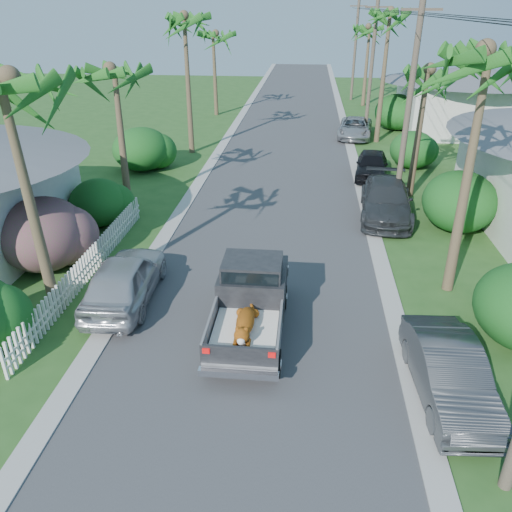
# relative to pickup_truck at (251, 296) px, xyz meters

# --- Properties ---
(ground) EXTENTS (120.00, 120.00, 0.00)m
(ground) POSITION_rel_pickup_truck_xyz_m (0.05, -3.05, -1.01)
(ground) COLOR #28511E
(ground) RESTS_ON ground
(road) EXTENTS (8.00, 100.00, 0.02)m
(road) POSITION_rel_pickup_truck_xyz_m (0.05, 21.95, -1.00)
(road) COLOR #38383A
(road) RESTS_ON ground
(curb_left) EXTENTS (0.60, 100.00, 0.06)m
(curb_left) POSITION_rel_pickup_truck_xyz_m (-4.25, 21.95, -0.98)
(curb_left) COLOR #A5A39E
(curb_left) RESTS_ON ground
(curb_right) EXTENTS (0.60, 100.00, 0.06)m
(curb_right) POSITION_rel_pickup_truck_xyz_m (4.35, 21.95, -0.98)
(curb_right) COLOR #A5A39E
(curb_right) RESTS_ON ground
(pickup_truck) EXTENTS (1.98, 5.12, 2.06)m
(pickup_truck) POSITION_rel_pickup_truck_xyz_m (0.00, 0.00, 0.00)
(pickup_truck) COLOR black
(pickup_truck) RESTS_ON ground
(parked_car_rn) EXTENTS (1.72, 4.26, 1.38)m
(parked_car_rn) POSITION_rel_pickup_truck_xyz_m (5.05, -2.53, -0.32)
(parked_car_rn) COLOR #333639
(parked_car_rn) RESTS_ON ground
(parked_car_rm) EXTENTS (2.64, 5.51, 1.55)m
(parked_car_rm) POSITION_rel_pickup_truck_xyz_m (5.05, 9.08, -0.24)
(parked_car_rm) COLOR #2F3234
(parked_car_rm) RESTS_ON ground
(parked_car_rf) EXTENTS (2.19, 4.33, 1.42)m
(parked_car_rf) POSITION_rel_pickup_truck_xyz_m (5.02, 14.77, -0.30)
(parked_car_rf) COLOR black
(parked_car_rf) RESTS_ON ground
(parked_car_rd) EXTENTS (2.88, 5.12, 1.35)m
(parked_car_rd) POSITION_rel_pickup_truck_xyz_m (4.80, 23.99, -0.33)
(parked_car_rd) COLOR #9C9EA3
(parked_car_rd) RESTS_ON ground
(parked_car_ln) EXTENTS (2.04, 4.69, 1.57)m
(parked_car_ln) POSITION_rel_pickup_truck_xyz_m (-4.16, 0.96, -0.22)
(parked_car_ln) COLOR #B4B5BB
(parked_car_ln) RESTS_ON ground
(palm_l_a) EXTENTS (4.40, 4.40, 8.20)m
(palm_l_a) POSITION_rel_pickup_truck_xyz_m (-6.15, -0.05, 5.92)
(palm_l_a) COLOR brown
(palm_l_a) RESTS_ON ground
(palm_l_b) EXTENTS (4.40, 4.40, 7.40)m
(palm_l_b) POSITION_rel_pickup_truck_xyz_m (-6.75, 8.95, 5.14)
(palm_l_b) COLOR brown
(palm_l_b) RESTS_ON ground
(palm_l_c) EXTENTS (4.40, 4.40, 9.20)m
(palm_l_c) POSITION_rel_pickup_truck_xyz_m (-5.95, 18.95, 6.90)
(palm_l_c) COLOR brown
(palm_l_c) RESTS_ON ground
(palm_l_d) EXTENTS (4.40, 4.40, 7.70)m
(palm_l_d) POSITION_rel_pickup_truck_xyz_m (-6.45, 30.95, 5.43)
(palm_l_d) COLOR brown
(palm_l_d) RESTS_ON ground
(palm_r_a) EXTENTS (4.40, 4.40, 8.70)m
(palm_r_a) POSITION_rel_pickup_truck_xyz_m (6.35, 2.95, 6.41)
(palm_r_a) COLOR brown
(palm_r_a) RESTS_ON ground
(palm_r_b) EXTENTS (4.40, 4.40, 7.20)m
(palm_r_b) POSITION_rel_pickup_truck_xyz_m (6.65, 11.95, 4.94)
(palm_r_b) COLOR brown
(palm_r_b) RESTS_ON ground
(palm_r_c) EXTENTS (4.40, 4.40, 9.40)m
(palm_r_c) POSITION_rel_pickup_truck_xyz_m (6.25, 22.95, 7.10)
(palm_r_c) COLOR brown
(palm_r_c) RESTS_ON ground
(palm_r_d) EXTENTS (4.40, 4.40, 8.00)m
(palm_r_d) POSITION_rel_pickup_truck_xyz_m (6.55, 36.95, 5.73)
(palm_r_d) COLOR brown
(palm_r_d) RESTS_ON ground
(shrub_l_b) EXTENTS (3.00, 3.30, 2.60)m
(shrub_l_b) POSITION_rel_pickup_truck_xyz_m (-7.75, 2.95, 0.29)
(shrub_l_b) COLOR #A31764
(shrub_l_b) RESTS_ON ground
(shrub_l_c) EXTENTS (2.40, 2.64, 2.00)m
(shrub_l_c) POSITION_rel_pickup_truck_xyz_m (-7.35, 6.95, -0.01)
(shrub_l_c) COLOR #194D16
(shrub_l_c) RESTS_ON ground
(shrub_l_d) EXTENTS (3.20, 3.52, 2.40)m
(shrub_l_d) POSITION_rel_pickup_truck_xyz_m (-7.95, 14.95, 0.19)
(shrub_l_d) COLOR #194D16
(shrub_l_d) RESTS_ON ground
(shrub_r_b) EXTENTS (3.00, 3.30, 2.50)m
(shrub_r_b) POSITION_rel_pickup_truck_xyz_m (7.85, 7.95, 0.24)
(shrub_r_b) COLOR #194D16
(shrub_r_b) RESTS_ON ground
(shrub_r_c) EXTENTS (2.60, 2.86, 2.10)m
(shrub_r_c) POSITION_rel_pickup_truck_xyz_m (7.55, 16.95, 0.04)
(shrub_r_c) COLOR #194D16
(shrub_r_c) RESTS_ON ground
(shrub_r_d) EXTENTS (3.20, 3.52, 2.60)m
(shrub_r_d) POSITION_rel_pickup_truck_xyz_m (8.05, 26.95, 0.29)
(shrub_r_d) COLOR #194D16
(shrub_r_d) RESTS_ON ground
(picket_fence) EXTENTS (0.10, 11.00, 1.00)m
(picket_fence) POSITION_rel_pickup_truck_xyz_m (-5.95, 2.45, -0.51)
(picket_fence) COLOR white
(picket_fence) RESTS_ON ground
(house_right_far) EXTENTS (9.00, 8.00, 4.60)m
(house_right_far) POSITION_rel_pickup_truck_xyz_m (13.05, 26.95, 1.11)
(house_right_far) COLOR silver
(house_right_far) RESTS_ON ground
(utility_pole_b) EXTENTS (1.60, 0.26, 9.00)m
(utility_pole_b) POSITION_rel_pickup_truck_xyz_m (5.65, 9.95, 3.59)
(utility_pole_b) COLOR brown
(utility_pole_b) RESTS_ON ground
(utility_pole_c) EXTENTS (1.60, 0.26, 9.00)m
(utility_pole_c) POSITION_rel_pickup_truck_xyz_m (5.65, 24.95, 3.59)
(utility_pole_c) COLOR brown
(utility_pole_c) RESTS_ON ground
(utility_pole_d) EXTENTS (1.60, 0.26, 9.00)m
(utility_pole_d) POSITION_rel_pickup_truck_xyz_m (5.65, 39.95, 3.59)
(utility_pole_d) COLOR brown
(utility_pole_d) RESTS_ON ground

